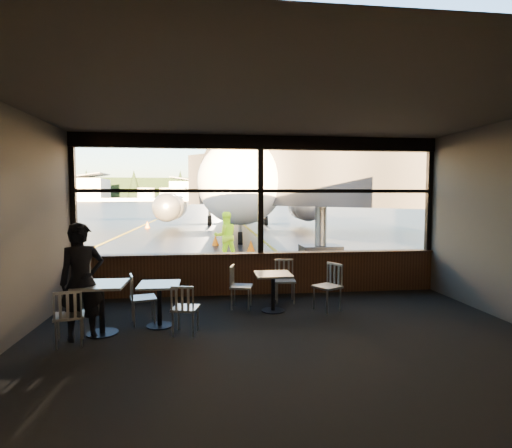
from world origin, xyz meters
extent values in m
plane|color=black|center=(0.00, 120.00, 0.00)|extent=(520.00, 520.00, 0.00)
cube|color=black|center=(0.00, -3.00, 0.01)|extent=(8.00, 6.00, 0.01)
cube|color=#38332D|center=(0.00, -3.00, 3.50)|extent=(8.00, 6.00, 0.04)
cube|color=#4B443C|center=(0.00, -6.00, 1.75)|extent=(8.00, 0.04, 3.50)
cube|color=#4A2816|center=(0.00, 0.00, 0.45)|extent=(8.00, 0.28, 0.90)
cube|color=black|center=(0.00, 0.00, 3.35)|extent=(8.00, 0.18, 0.30)
cube|color=black|center=(-3.95, 0.00, 2.20)|extent=(0.12, 0.12, 2.60)
cube|color=black|center=(0.00, 0.00, 2.20)|extent=(0.12, 0.12, 2.60)
cube|color=black|center=(3.95, 0.00, 2.20)|extent=(0.12, 0.12, 2.60)
cube|color=black|center=(0.00, 0.00, 2.30)|extent=(8.00, 0.10, 0.08)
imported|color=black|center=(-3.06, -2.49, 0.89)|extent=(0.78, 0.69, 1.79)
imported|color=#BFF219|center=(-0.57, 4.83, 0.83)|extent=(0.93, 0.80, 1.65)
cone|color=#FE4C08|center=(0.44, 6.21, 0.26)|extent=(0.38, 0.38, 0.52)
cone|color=#E45307|center=(-5.31, 19.15, 0.23)|extent=(0.33, 0.33, 0.47)
cylinder|color=silver|center=(-30.00, 182.00, 3.00)|extent=(8.00, 8.00, 6.00)
cylinder|color=silver|center=(-20.00, 182.00, 3.00)|extent=(8.00, 8.00, 6.00)
cylinder|color=silver|center=(-10.00, 182.00, 3.00)|extent=(8.00, 8.00, 6.00)
cube|color=black|center=(0.00, 210.00, 6.00)|extent=(360.00, 3.00, 12.00)
cone|color=#FF5508|center=(-0.85, 8.97, 0.23)|extent=(0.33, 0.33, 0.45)
camera|label=1|loc=(-1.14, -8.73, 2.19)|focal=28.00mm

